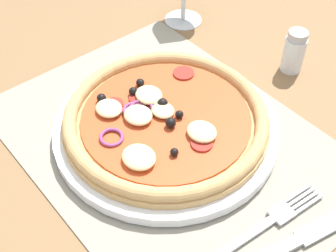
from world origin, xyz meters
TOP-DOWN VIEW (x-y plane):
  - ground_plane at (0.00, 0.00)cm, footprint 190.00×140.00cm
  - placemat at (0.00, 0.00)cm, footprint 45.72×33.31cm
  - plate at (-1.73, 0.65)cm, footprint 29.17×29.17cm
  - pizza at (-1.77, 0.52)cm, footprint 26.57×26.57cm
  - fork at (16.26, 0.03)cm, footprint 3.12×18.06cm
  - knife at (20.23, 3.06)cm, footprint 5.67×19.92cm
  - pepper_shaker at (-0.03, 23.80)cm, footprint 3.20×3.20cm

SIDE VIEW (x-z plane):
  - ground_plane at x=0.00cm, z-range -2.40..0.00cm
  - placemat at x=0.00cm, z-range 0.00..0.40cm
  - fork at x=16.26cm, z-range 0.40..0.84cm
  - knife at x=20.23cm, z-range 0.35..0.96cm
  - plate at x=-1.73cm, z-range 0.40..1.78cm
  - pizza at x=-1.77cm, z-range 1.55..4.21cm
  - pepper_shaker at x=-0.03cm, z-range -0.10..6.60cm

